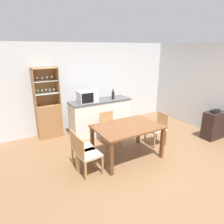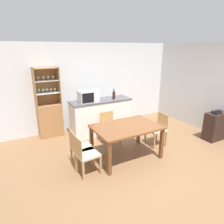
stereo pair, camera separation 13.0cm
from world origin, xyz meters
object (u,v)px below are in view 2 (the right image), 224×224
Objects in this scene: dining_table at (126,130)px; wine_bottle at (114,95)px; display_cabinet at (50,115)px; dining_chair_side_left_near at (85,154)px; telephone at (217,112)px; dining_chair_side_left_far at (80,148)px; microwave at (88,96)px; dining_chair_side_right_far at (157,129)px; side_cabinet at (215,126)px; dining_chair_head_far at (109,128)px.

wine_bottle is at bearing 71.15° from dining_table.
display_cabinet is 1.90m from wine_bottle.
telephone is (3.59, -0.25, 0.37)m from dining_chair_side_left_near.
dining_table is 1.77× the size of dining_chair_side_left_far.
dining_chair_side_left_far is at bearing -119.18° from microwave.
dining_chair_side_right_far is 1.00× the size of dining_chair_side_left_far.
dining_table is at bearing 93.88° from dining_chair_side_left_near.
dining_chair_side_right_far is 1.58m from wine_bottle.
dining_chair_side_right_far is (2.08, 0.30, 0.00)m from dining_chair_side_left_near.
dining_table is at bearing -58.73° from display_cabinet.
dining_chair_side_right_far is at bearing 8.00° from dining_table.
telephone reaches higher than side_cabinet.
dining_chair_side_right_far is 2.80× the size of wine_bottle.
dining_chair_side_right_far is at bearing 93.74° from dining_chair_side_left_near.
telephone is (2.55, -0.40, 0.14)m from dining_table.
microwave is (-0.26, 1.54, 0.48)m from dining_table.
wine_bottle is (-0.54, 1.32, 0.68)m from dining_chair_side_right_far.
dining_chair_side_left_far is 2.14m from wine_bottle.
wine_bottle is (1.54, 1.62, 0.68)m from dining_chair_side_left_near.
dining_chair_side_right_far is (1.04, -0.66, 0.00)m from dining_chair_head_far.
dining_chair_side_left_near is at bearing -84.82° from display_cabinet.
wine_bottle is at bearing 132.11° from dining_chair_side_left_far.
dining_table is 1.77× the size of dining_chair_side_left_near.
microwave reaches higher than dining_chair_side_right_far.
microwave is at bearing -27.23° from display_cabinet.
dining_chair_side_left_near is at bearing 42.90° from dining_chair_head_far.
display_cabinet reaches higher than microwave.
dining_chair_side_right_far is at bearing 147.56° from dining_chair_head_far.
side_cabinet is at bearing -32.03° from display_cabinet.
wine_bottle is at bearing 139.02° from side_cabinet.
dining_chair_side_left_near is at bearing -114.67° from microwave.
telephone reaches higher than dining_chair_side_left_near.
telephone is (2.05, -1.86, -0.31)m from wine_bottle.
microwave is at bearing 174.64° from wine_bottle.
display_cabinet reaches higher than side_cabinet.
dining_chair_side_left_near is 1.08× the size of side_cabinet.
side_cabinet is 3.37× the size of telephone.
dining_chair_head_far is at bearing -127.35° from wine_bottle.
dining_chair_head_far is at bearing 59.67° from dining_chair_side_right_far.
telephone is at bearing -32.76° from display_cabinet.
dining_chair_side_left_near reaches higher than side_cabinet.
wine_bottle is (1.74, -0.57, 0.51)m from display_cabinet.
side_cabinet is at bearing 17.27° from telephone.
display_cabinet is 3.69× the size of microwave.
dining_table is 2.66m from side_cabinet.
display_cabinet is 4.55m from side_cabinet.
dining_chair_side_left_near is 1.00× the size of dining_chair_side_right_far.
dining_chair_side_right_far is (2.28, -1.89, -0.17)m from display_cabinet.
dining_chair_side_right_far is at bearing 91.50° from dining_chair_side_left_far.
telephone is (3.78, -2.43, 0.20)m from display_cabinet.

